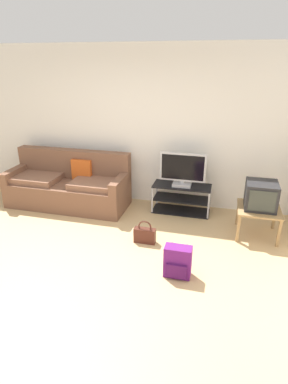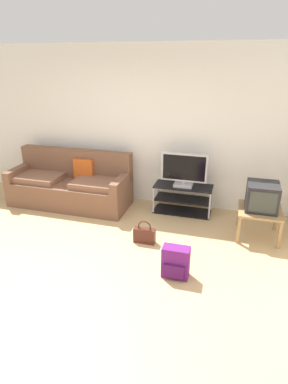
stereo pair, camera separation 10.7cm
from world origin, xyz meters
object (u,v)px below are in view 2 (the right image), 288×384
object	(u,v)px
couch	(71,185)
handbag	(144,235)
flat_tv	(184,170)
backpack	(176,262)
crt_tv	(262,197)
side_table	(260,213)
tv_stand	(183,199)

from	to	relation	value
couch	handbag	size ratio (longest dim) A/B	6.12
flat_tv	handbag	bearing A→B (deg)	-107.39
couch	backpack	bearing A→B (deg)	-35.53
handbag	flat_tv	bearing A→B (deg)	72.61
handbag	crt_tv	bearing A→B (deg)	22.74
crt_tv	backpack	world-z (taller)	crt_tv
flat_tv	handbag	world-z (taller)	flat_tv
couch	side_table	distance (m)	3.21
couch	flat_tv	distance (m)	2.04
tv_stand	handbag	xyz separation A→B (m)	(-0.35, -1.14, -0.12)
couch	backpack	distance (m)	2.72
flat_tv	side_table	bearing A→B (deg)	-21.95
couch	flat_tv	size ratio (longest dim) A/B	2.82
tv_stand	backpack	size ratio (longest dim) A/B	2.45
flat_tv	backpack	bearing A→B (deg)	-82.87
side_table	handbag	xyz separation A→B (m)	(-1.56, -0.64, -0.26)
crt_tv	backpack	distance (m)	1.68
backpack	side_table	bearing A→B (deg)	48.87
crt_tv	handbag	xyz separation A→B (m)	(-1.56, -0.65, -0.51)
couch	side_table	world-z (taller)	couch
tv_stand	side_table	bearing A→B (deg)	-22.86
couch	crt_tv	xyz separation A→B (m)	(3.20, -0.29, 0.28)
side_table	tv_stand	bearing A→B (deg)	157.14
couch	handbag	xyz separation A→B (m)	(1.64, -0.94, -0.23)
crt_tv	handbag	bearing A→B (deg)	-157.26
flat_tv	crt_tv	distance (m)	1.30
tv_stand	handbag	bearing A→B (deg)	-107.07
crt_tv	couch	bearing A→B (deg)	174.77
crt_tv	backpack	bearing A→B (deg)	-127.37
flat_tv	tv_stand	bearing A→B (deg)	90.00
couch	backpack	xyz separation A→B (m)	(2.21, -1.58, -0.16)
side_table	crt_tv	bearing A→B (deg)	90.00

